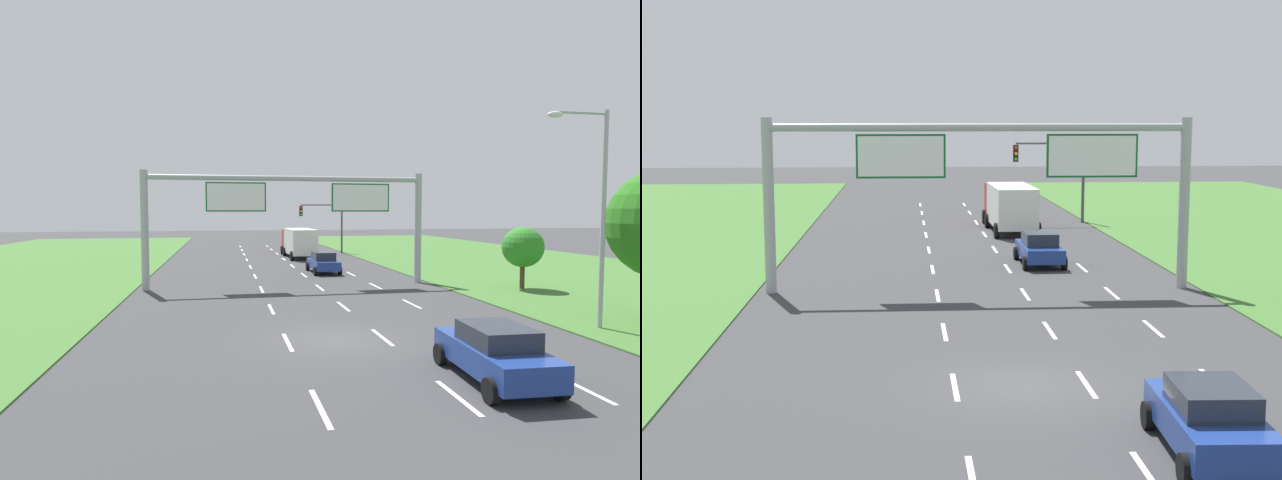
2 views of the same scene
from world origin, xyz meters
The scene contains 9 objects.
ground_plane centered at (0.00, 0.00, 0.00)m, with size 200.00×200.00×0.00m, color #38383A.
lane_dashes_inner_left centered at (-1.75, 15.00, 0.00)m, with size 0.14×68.40×0.01m.
lane_dashes_inner_right centered at (1.75, 15.00, 0.00)m, with size 0.14×68.40×0.01m.
lane_dashes_slip centered at (5.25, 15.00, 0.00)m, with size 0.14×68.40×0.01m.
car_near_red centered at (3.39, 19.05, 0.79)m, with size 2.07×4.20×1.57m.
car_lead_silver centered at (3.30, -5.05, 0.79)m, with size 2.19×4.30×1.55m.
box_truck centered at (3.45, 31.74, 1.59)m, with size 2.80×8.43×2.85m.
sign_gantry centered at (0.21, 12.99, 4.91)m, with size 17.24×0.44×7.00m.
traffic_light_mast centered at (6.85, 35.50, 3.87)m, with size 4.76×0.49×5.60m.
Camera 2 is at (-3.04, -22.59, 7.09)m, focal length 50.00 mm.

